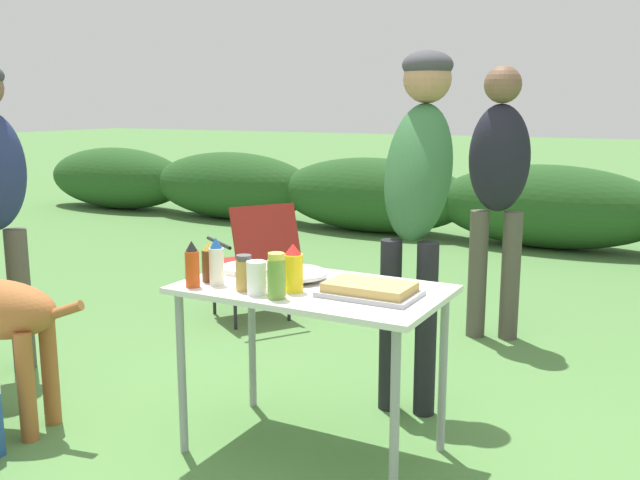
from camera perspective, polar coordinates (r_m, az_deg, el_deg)
The scene contains 16 objects.
ground_plane at distance 3.25m, azimuth -0.59°, elevation -16.47°, with size 60.00×60.00×0.00m, color #4C7A3D.
shrub_hedge at distance 7.79m, azimuth 17.74°, elevation 2.57°, with size 14.40×0.90×0.87m.
folding_table at distance 3.00m, azimuth -0.61°, elevation -5.16°, with size 1.10×0.64×0.74m.
food_tray at distance 2.84m, azimuth 4.00°, elevation -4.00°, with size 0.38×0.24×0.06m.
plate_stack at distance 3.26m, azimuth -5.74°, elevation -2.29°, with size 0.25×0.25×0.03m, color white.
mixing_bowl at distance 3.07m, azimuth -1.69°, elevation -2.69°, with size 0.25×0.25×0.06m, color silver.
paper_cup_stack at distance 2.86m, azimuth -5.09°, elevation -3.03°, with size 0.08×0.08×0.14m, color white.
spice_jar at distance 2.92m, azimuth -6.09°, elevation -2.66°, with size 0.07×0.07×0.15m.
mustard_bottle at distance 2.88m, azimuth -2.16°, elevation -2.33°, with size 0.08×0.08×0.20m.
beer_bottle at distance 3.08m, azimuth -8.90°, elevation -1.78°, with size 0.06×0.06×0.18m.
hot_sauce_bottle at distance 3.00m, azimuth -10.19°, elevation -1.99°, with size 0.06×0.06×0.20m.
relish_jar at distance 2.79m, azimuth -3.51°, elevation -2.93°, with size 0.07×0.07×0.18m.
mayo_bottle at distance 3.02m, azimuth -8.28°, elevation -1.80°, with size 0.06×0.06×0.20m.
standing_person_in_olive_jacket at distance 3.47m, azimuth 7.88°, elevation 4.83°, with size 0.38×0.51×1.74m.
standing_person_in_gray_fleece at distance 4.59m, azimuth 14.09°, elevation 4.87°, with size 0.43×0.36×1.72m.
camp_chair_green_behind_table at distance 4.89m, azimuth -5.10°, elevation -1.25°, with size 0.75×0.71×0.83m.
Camera 1 is at (1.40, -2.52, 1.49)m, focal length 40.00 mm.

